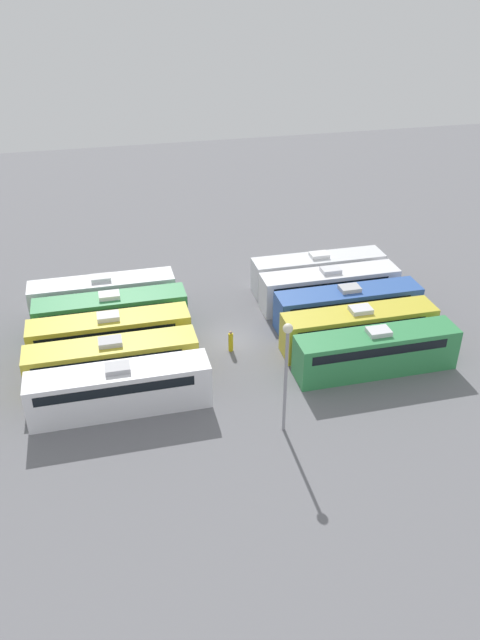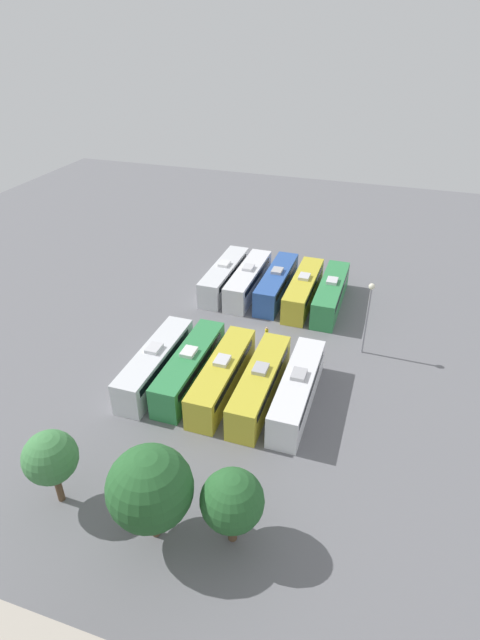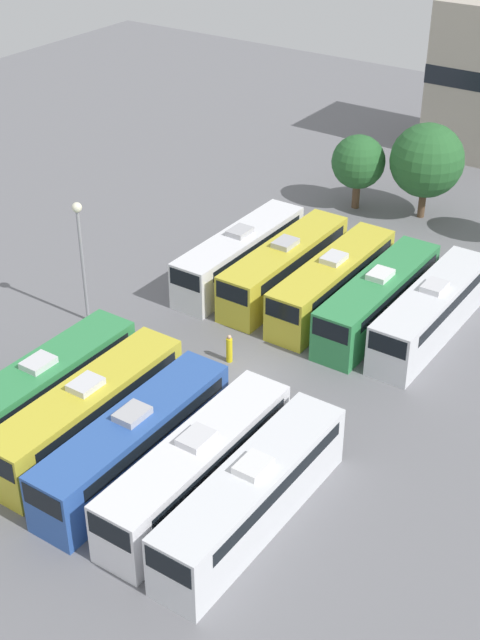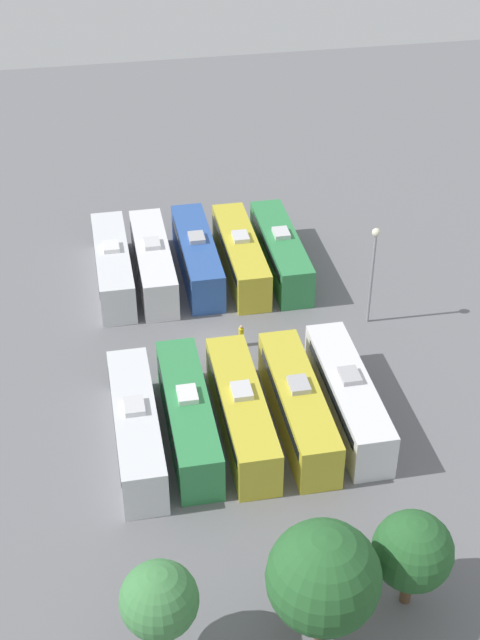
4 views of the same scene
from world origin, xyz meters
name	(u,v)px [view 1 (image 1 of 4)]	position (x,y,z in m)	size (l,w,h in m)	color
ground_plane	(232,339)	(0.00, 0.00, 0.00)	(120.66, 120.66, 0.00)	slate
bus_0	(376,351)	(-6.60, -8.99, 1.71)	(2.59, 11.85, 3.47)	#338C4C
bus_1	(358,328)	(-3.37, -9.03, 1.71)	(2.59, 11.85, 3.47)	gold
bus_2	(347,306)	(0.01, -9.54, 1.71)	(2.59, 11.85, 3.47)	#2D56A8
bus_3	(329,287)	(3.51, -9.28, 1.71)	(2.59, 11.85, 3.47)	white
bus_4	(318,271)	(6.62, -9.39, 1.71)	(2.59, 11.85, 3.47)	silver
bus_5	(119,388)	(-6.76, 9.16, 1.71)	(2.59, 11.85, 3.47)	white
bus_6	(112,361)	(-3.46, 9.41, 1.71)	(2.59, 11.85, 3.47)	gold
bus_7	(110,335)	(0.08, 9.33, 1.71)	(2.59, 11.85, 3.47)	gold
bus_8	(111,313)	(3.37, 9.06, 1.71)	(2.59, 11.85, 3.47)	#338C4C
bus_9	(103,295)	(6.61, 9.52, 1.71)	(2.59, 11.85, 3.47)	silver
worker_person	(231,342)	(-1.58, 0.49, 0.81)	(0.36, 0.36, 1.75)	gold
light_pole	(286,360)	(-11.28, -0.70, 5.29)	(0.60, 0.60, 7.80)	gray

